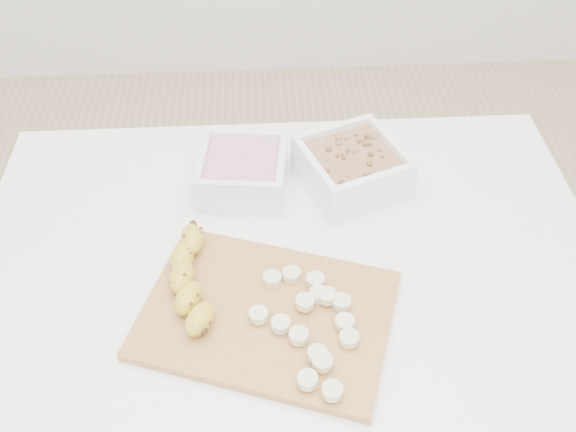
{
  "coord_description": "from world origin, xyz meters",
  "views": [
    {
      "loc": [
        -0.04,
        -0.67,
        1.51
      ],
      "look_at": [
        0.0,
        0.03,
        0.81
      ],
      "focal_mm": 40.0,
      "sensor_mm": 36.0,
      "label": 1
    }
  ],
  "objects": [
    {
      "name": "cutting_board",
      "position": [
        -0.04,
        -0.12,
        0.76
      ],
      "size": [
        0.41,
        0.35,
        0.01
      ],
      "primitive_type": "cube",
      "rotation": [
        0.0,
        0.0,
        -0.33
      ],
      "color": "#B47F43",
      "rests_on": "table"
    },
    {
      "name": "bowl_granola",
      "position": [
        0.12,
        0.17,
        0.79
      ],
      "size": [
        0.21,
        0.21,
        0.07
      ],
      "color": "white",
      "rests_on": "table"
    },
    {
      "name": "table",
      "position": [
        0.0,
        0.0,
        0.65
      ],
      "size": [
        1.0,
        0.7,
        0.75
      ],
      "color": "white",
      "rests_on": "ground"
    },
    {
      "name": "banana_slices",
      "position": [
        0.02,
        -0.14,
        0.77
      ],
      "size": [
        0.15,
        0.23,
        0.02
      ],
      "color": "beige",
      "rests_on": "cutting_board"
    },
    {
      "name": "banana",
      "position": [
        -0.15,
        -0.07,
        0.78
      ],
      "size": [
        0.07,
        0.2,
        0.03
      ],
      "primitive_type": null,
      "rotation": [
        0.0,
        0.0,
        -0.08
      ],
      "color": "gold",
      "rests_on": "cutting_board"
    },
    {
      "name": "bowl_yogurt",
      "position": [
        -0.07,
        0.17,
        0.79
      ],
      "size": [
        0.16,
        0.16,
        0.07
      ],
      "color": "white",
      "rests_on": "table"
    }
  ]
}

